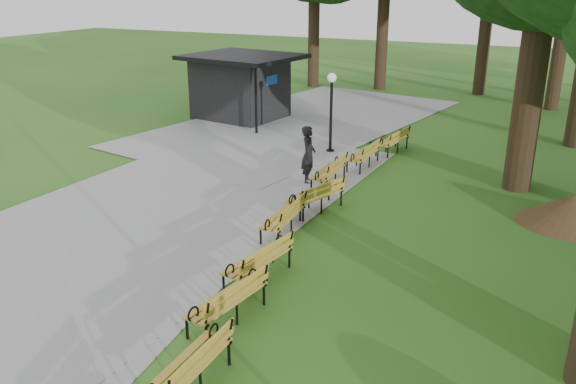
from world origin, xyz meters
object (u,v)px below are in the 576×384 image
at_px(kiosk, 240,86).
at_px(bench_6, 329,172).
at_px(bench_5, 315,196).
at_px(bench_7, 363,155).
at_px(person, 308,155).
at_px(bench_2, 227,300).
at_px(bench_4, 283,217).
at_px(lamp_post, 331,95).
at_px(bench_8, 392,141).
at_px(bench_3, 258,260).
at_px(bench_1, 187,367).
at_px(dirt_mound, 573,210).

distance_m(kiosk, bench_6, 9.74).
bearing_deg(bench_5, bench_7, -160.03).
bearing_deg(person, bench_6, -106.37).
bearing_deg(bench_2, person, -158.89).
xyz_separation_m(bench_4, bench_6, (-0.35, 3.77, 0.00)).
xyz_separation_m(lamp_post, bench_8, (1.99, 0.91, -1.61)).
distance_m(lamp_post, bench_5, 5.95).
xyz_separation_m(bench_3, bench_8, (-0.24, 10.34, 0.00)).
bearing_deg(bench_4, kiosk, -149.54).
xyz_separation_m(person, kiosk, (-6.31, 6.77, 0.52)).
bearing_deg(bench_4, person, -169.37).
distance_m(person, kiosk, 9.27).
bearing_deg(person, bench_1, 175.34).
bearing_deg(bench_8, bench_4, 5.49).
xyz_separation_m(bench_3, bench_7, (-0.59, 8.22, 0.00)).
xyz_separation_m(person, bench_2, (1.83, -7.66, -0.44)).
xyz_separation_m(bench_1, bench_8, (-0.99, 13.86, 0.00)).
bearing_deg(bench_3, kiosk, -139.74).
xyz_separation_m(person, bench_3, (1.58, -6.05, -0.44)).
distance_m(bench_1, bench_8, 13.90).
height_order(bench_3, bench_5, same).
relative_size(person, bench_1, 0.93).
distance_m(dirt_mound, bench_2, 9.34).
xyz_separation_m(bench_5, bench_6, (-0.48, 2.09, 0.00)).
bearing_deg(bench_2, bench_1, 22.06).
bearing_deg(bench_1, bench_8, -176.79).
bearing_deg(bench_2, bench_8, -169.97).
height_order(bench_1, bench_4, same).
distance_m(lamp_post, bench_4, 7.49).
relative_size(kiosk, bench_1, 2.35).
distance_m(bench_1, bench_7, 11.81).
relative_size(bench_5, bench_8, 1.00).
relative_size(dirt_mound, bench_5, 1.20).
distance_m(kiosk, bench_3, 15.09).
xyz_separation_m(kiosk, lamp_post, (5.66, -3.39, 0.65)).
bearing_deg(bench_2, kiosk, -142.89).
height_order(bench_2, bench_7, same).
distance_m(kiosk, bench_4, 12.84).
bearing_deg(bench_2, bench_5, -165.16).
xyz_separation_m(bench_1, bench_5, (-1.20, 7.50, 0.00)).
height_order(bench_1, bench_5, same).
xyz_separation_m(bench_4, bench_8, (0.33, 8.04, 0.00)).
xyz_separation_m(bench_1, bench_6, (-1.67, 9.59, 0.00)).
distance_m(bench_1, bench_4, 5.97).
bearing_deg(bench_1, bench_7, -174.38).
height_order(dirt_mound, bench_4, bench_4).
bearing_deg(kiosk, bench_2, -52.45).
relative_size(person, bench_5, 0.93).
xyz_separation_m(kiosk, bench_7, (7.31, -4.61, -0.96)).
xyz_separation_m(kiosk, bench_6, (6.96, -6.75, -0.96)).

